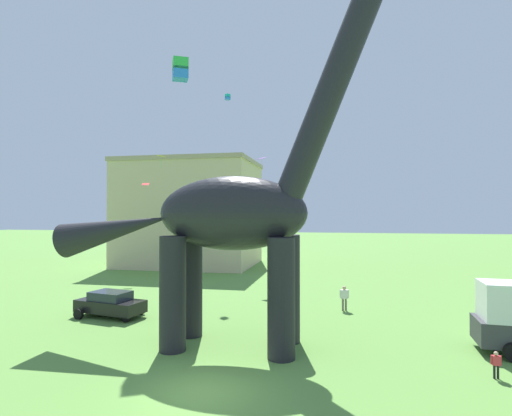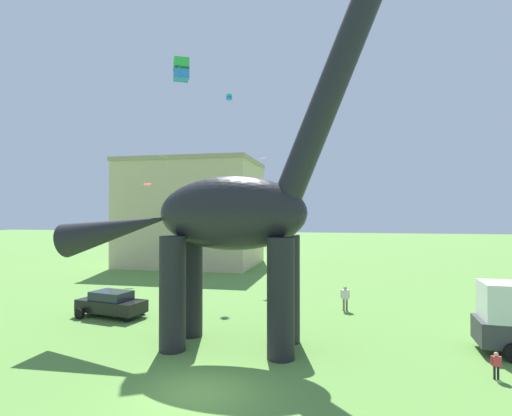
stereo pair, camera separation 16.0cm
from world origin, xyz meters
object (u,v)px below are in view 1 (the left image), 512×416
(person_photographer, at_px, (496,362))
(kite_far_left, at_px, (180,69))
(kite_drifting, at_px, (161,156))
(kite_near_high, at_px, (262,158))
(kite_mid_right, at_px, (146,184))
(kite_high_right, at_px, (228,97))
(parked_sedan_left, at_px, (110,304))
(person_near_flyer, at_px, (344,296))
(dinosaur_sculpture, at_px, (230,213))

(person_photographer, xyz_separation_m, kite_far_left, (-16.03, 7.93, 15.18))
(kite_far_left, height_order, kite_drifting, kite_far_left)
(kite_far_left, xyz_separation_m, kite_near_high, (3.28, 11.81, -4.37))
(kite_mid_right, height_order, kite_high_right, kite_high_right)
(kite_drifting, bearing_deg, person_photographer, -33.30)
(kite_high_right, bearing_deg, kite_drifting, -126.84)
(person_photographer, xyz_separation_m, kite_drifting, (-19.66, 12.91, 10.25))
(person_photographer, relative_size, kite_near_high, 0.83)
(person_photographer, height_order, kite_mid_right, kite_mid_right)
(kite_high_right, distance_m, kite_drifting, 9.03)
(parked_sedan_left, relative_size, person_photographer, 4.29)
(kite_near_high, relative_size, kite_mid_right, 1.56)
(parked_sedan_left, bearing_deg, person_photographer, -4.46)
(kite_high_right, xyz_separation_m, kite_drifting, (-4.02, -5.37, -6.04))
(parked_sedan_left, bearing_deg, kite_far_left, 46.38)
(person_photographer, xyz_separation_m, person_near_flyer, (-5.47, 9.85, 0.34))
(person_photographer, bearing_deg, dinosaur_sculpture, -165.64)
(kite_near_high, height_order, kite_high_right, kite_high_right)
(kite_mid_right, relative_size, kite_drifting, 0.79)
(kite_near_high, bearing_deg, kite_far_left, -105.52)
(kite_mid_right, bearing_deg, kite_high_right, -13.29)
(parked_sedan_left, height_order, kite_mid_right, kite_mid_right)
(parked_sedan_left, xyz_separation_m, person_photographer, (19.53, -5.46, -0.18))
(kite_mid_right, bearing_deg, kite_near_high, -3.37)
(dinosaur_sculpture, relative_size, kite_mid_right, 21.67)
(kite_mid_right, xyz_separation_m, kite_drifting, (5.11, -7.53, 1.62))
(kite_far_left, height_order, kite_near_high, kite_far_left)
(dinosaur_sculpture, relative_size, kite_near_high, 13.92)
(person_near_flyer, bearing_deg, kite_drifting, 29.05)
(person_photographer, bearing_deg, kite_far_left, 176.80)
(person_photographer, bearing_deg, kite_near_high, 145.99)
(kite_near_high, relative_size, kite_drifting, 1.23)
(dinosaur_sculpture, distance_m, kite_mid_right, 23.48)
(person_near_flyer, relative_size, kite_near_high, 1.27)
(person_near_flyer, bearing_deg, kite_near_high, -12.39)
(person_near_flyer, distance_m, kite_mid_right, 23.52)
(dinosaur_sculpture, height_order, kite_far_left, dinosaur_sculpture)
(person_near_flyer, height_order, kite_mid_right, kite_mid_right)
(dinosaur_sculpture, distance_m, kite_far_left, 12.44)
(dinosaur_sculpture, bearing_deg, kite_high_right, 78.11)
(kite_near_high, xyz_separation_m, kite_mid_right, (-12.01, 0.71, -2.18))
(kite_near_high, bearing_deg, dinosaur_sculpture, -84.30)
(person_photographer, distance_m, kite_near_high, 25.87)
(person_photographer, relative_size, kite_drifting, 1.01)
(kite_far_left, distance_m, kite_near_high, 13.01)
(parked_sedan_left, height_order, kite_near_high, kite_near_high)
(kite_high_right, bearing_deg, kite_far_left, -92.19)
(person_photographer, xyz_separation_m, kite_high_right, (-15.64, 18.29, 16.29))
(person_photographer, height_order, kite_far_left, kite_far_left)
(person_near_flyer, bearing_deg, person_photographer, 160.28)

